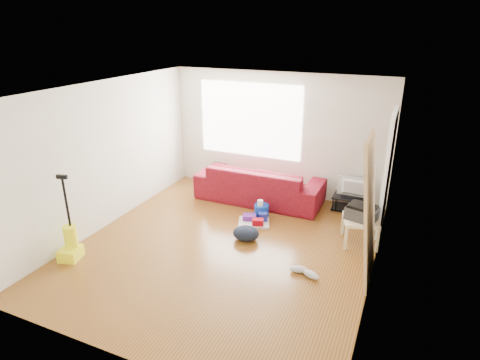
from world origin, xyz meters
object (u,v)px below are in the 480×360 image
at_px(side_table, 361,223).
at_px(sofa, 259,200).
at_px(bucket, 261,218).
at_px(tv_stand, 352,203).
at_px(cleaning_tray, 255,221).
at_px(backpack, 246,240).
at_px(vacuum, 70,244).

bearing_deg(side_table, sofa, 155.93).
height_order(side_table, bucket, side_table).
bearing_deg(tv_stand, cleaning_tray, -139.60).
height_order(tv_stand, bucket, tv_stand).
xyz_separation_m(tv_stand, backpack, (-1.43, -1.86, -0.15)).
bearing_deg(vacuum, tv_stand, 27.75).
xyz_separation_m(cleaning_tray, backpack, (0.08, -0.60, -0.06)).
height_order(sofa, tv_stand, sofa).
height_order(backpack, vacuum, vacuum).
distance_m(sofa, cleaning_tray, 1.04).
height_order(tv_stand, backpack, tv_stand).
distance_m(cleaning_tray, backpack, 0.61).
relative_size(tv_stand, side_table, 1.13).
xyz_separation_m(bucket, cleaning_tray, (-0.03, -0.25, 0.06)).
relative_size(side_table, vacuum, 0.49).
relative_size(backpack, vacuum, 0.33).
bearing_deg(sofa, tv_stand, -171.49).
relative_size(sofa, side_table, 3.81).
bearing_deg(tv_stand, backpack, -127.04).
distance_m(bucket, backpack, 0.85).
bearing_deg(cleaning_tray, side_table, 1.64).
xyz_separation_m(cleaning_tray, vacuum, (-2.15, -2.18, 0.19)).
bearing_deg(cleaning_tray, bucket, 83.27).
bearing_deg(bucket, vacuum, -131.93).
bearing_deg(sofa, backpack, 103.39).
distance_m(sofa, tv_stand, 1.83).
xyz_separation_m(tv_stand, bucket, (-1.47, -1.02, -0.15)).
relative_size(tv_stand, vacuum, 0.55).
bearing_deg(bucket, backpack, -86.71).
bearing_deg(vacuum, backpack, 19.77).
xyz_separation_m(side_table, vacuum, (-3.95, -2.23, -0.12)).
xyz_separation_m(sofa, cleaning_tray, (0.30, -0.99, 0.06)).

